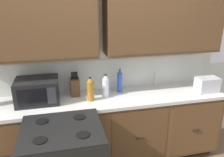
{
  "coord_description": "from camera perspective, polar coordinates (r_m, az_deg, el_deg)",
  "views": [
    {
      "loc": [
        -0.48,
        -2.18,
        2.06
      ],
      "look_at": [
        0.1,
        0.27,
        1.17
      ],
      "focal_mm": 36.21,
      "sensor_mm": 36.0,
      "label": 1
    }
  ],
  "objects": [
    {
      "name": "bottle_clear",
      "position": [
        2.75,
        -1.62,
        -1.85
      ],
      "size": [
        0.08,
        0.08,
        0.29
      ],
      "color": "silver",
      "rests_on": "counter_run"
    },
    {
      "name": "microwave",
      "position": [
        2.74,
        -18.29,
        -2.97
      ],
      "size": [
        0.48,
        0.37,
        0.28
      ],
      "color": "black",
      "rests_on": "counter_run"
    },
    {
      "name": "bottle_blue",
      "position": [
        2.89,
        1.97,
        -0.62
      ],
      "size": [
        0.07,
        0.07,
        0.3
      ],
      "color": "blue",
      "rests_on": "counter_run"
    },
    {
      "name": "counter_run",
      "position": [
        2.99,
        -1.91,
        -12.64
      ],
      "size": [
        3.05,
        0.64,
        0.92
      ],
      "color": "black",
      "rests_on": "ground_plane"
    },
    {
      "name": "knife_block",
      "position": [
        2.83,
        -9.33,
        -2.04
      ],
      "size": [
        0.11,
        0.14,
        0.31
      ],
      "color": "#52361E",
      "rests_on": "counter_run"
    },
    {
      "name": "bottle_amber",
      "position": [
        2.65,
        -5.47,
        -2.71
      ],
      "size": [
        0.08,
        0.08,
        0.29
      ],
      "color": "#9E6619",
      "rests_on": "counter_run"
    },
    {
      "name": "wall_unit",
      "position": [
        2.75,
        -3.01,
        11.25
      ],
      "size": [
        4.22,
        0.4,
        2.53
      ],
      "color": "silver",
      "rests_on": "ground_plane"
    },
    {
      "name": "toaster",
      "position": [
        3.16,
        22.88,
        -1.43
      ],
      "size": [
        0.28,
        0.18,
        0.19
      ],
      "color": "#B7B7BC",
      "rests_on": "counter_run"
    },
    {
      "name": "sink_faucet",
      "position": [
        3.14,
        10.77,
        -0.24
      ],
      "size": [
        0.02,
        0.02,
        0.2
      ],
      "primitive_type": "cylinder",
      "color": "#B2B5BA",
      "rests_on": "counter_run"
    }
  ]
}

